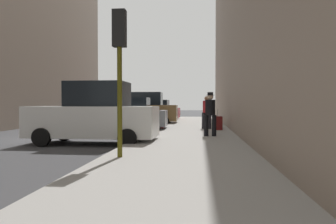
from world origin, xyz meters
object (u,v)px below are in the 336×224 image
object	(u,v)px
parked_bronze_suv	(145,110)
fire_hydrant	(162,122)
parked_gray_coupe	(128,115)
pedestrian_in_red_jacket	(207,111)
rolling_suitcase	(218,123)
traffic_light	(120,51)
parked_red_hatchback	(156,111)
pedestrian_with_fedora	(210,112)
parked_white_van	(94,116)

from	to	relation	value
parked_bronze_suv	fire_hydrant	world-z (taller)	parked_bronze_suv
parked_gray_coupe	pedestrian_in_red_jacket	bearing A→B (deg)	1.31
parked_bronze_suv	rolling_suitcase	world-z (taller)	parked_bronze_suv
parked_gray_coupe	traffic_light	xyz separation A→B (m)	(1.85, -9.25, 1.91)
parked_gray_coupe	rolling_suitcase	xyz separation A→B (m)	(4.71, -0.50, -0.36)
parked_gray_coupe	rolling_suitcase	bearing A→B (deg)	-6.07
parked_red_hatchback	pedestrian_in_red_jacket	bearing A→B (deg)	-69.13
parked_bronze_suv	pedestrian_with_fedora	size ratio (longest dim) A/B	2.61
traffic_light	pedestrian_in_red_jacket	bearing A→B (deg)	76.10
parked_gray_coupe	fire_hydrant	xyz separation A→B (m)	(1.80, 0.12, -0.35)
parked_gray_coupe	traffic_light	size ratio (longest dim) A/B	1.18
parked_white_van	parked_bronze_suv	size ratio (longest dim) A/B	1.00
fire_hydrant	traffic_light	xyz separation A→B (m)	(0.05, -9.37, 2.26)
fire_hydrant	pedestrian_in_red_jacket	xyz separation A→B (m)	(2.36, -0.03, 0.61)
parked_white_van	rolling_suitcase	world-z (taller)	parked_white_van
pedestrian_in_red_jacket	pedestrian_with_fedora	size ratio (longest dim) A/B	0.96
pedestrian_in_red_jacket	pedestrian_with_fedora	distance (m)	3.89
parked_white_van	rolling_suitcase	bearing A→B (deg)	47.21
parked_bronze_suv	fire_hydrant	bearing A→B (deg)	-70.81
rolling_suitcase	traffic_light	bearing A→B (deg)	-108.10
parked_red_hatchback	traffic_light	size ratio (longest dim) A/B	1.19
parked_white_van	pedestrian_in_red_jacket	bearing A→B (deg)	53.78
parked_bronze_suv	rolling_suitcase	size ratio (longest dim) A/B	4.46
parked_red_hatchback	pedestrian_in_red_jacket	distance (m)	11.70
parked_gray_coupe	pedestrian_in_red_jacket	size ratio (longest dim) A/B	2.48
pedestrian_with_fedora	parked_gray_coupe	bearing A→B (deg)	138.15
pedestrian_with_fedora	parked_white_van	bearing A→B (deg)	-156.93
fire_hydrant	rolling_suitcase	size ratio (longest dim) A/B	0.68
fire_hydrant	traffic_light	size ratio (longest dim) A/B	0.20
parked_bronze_suv	rolling_suitcase	xyz separation A→B (m)	(4.71, -5.81, -0.54)
parked_gray_coupe	rolling_suitcase	distance (m)	4.75
pedestrian_in_red_jacket	rolling_suitcase	bearing A→B (deg)	-47.53
parked_white_van	fire_hydrant	bearing A→B (deg)	72.49
parked_red_hatchback	fire_hydrant	bearing A→B (deg)	-80.60
parked_white_van	rolling_suitcase	size ratio (longest dim) A/B	4.45
parked_bronze_suv	pedestrian_in_red_jacket	world-z (taller)	parked_bronze_suv
parked_white_van	pedestrian_with_fedora	world-z (taller)	parked_white_van
fire_hydrant	pedestrian_with_fedora	world-z (taller)	pedestrian_with_fedora
fire_hydrant	pedestrian_in_red_jacket	bearing A→B (deg)	-0.69
parked_red_hatchback	pedestrian_in_red_jacket	size ratio (longest dim) A/B	2.50
pedestrian_in_red_jacket	rolling_suitcase	xyz separation A→B (m)	(0.55, -0.60, -0.61)
parked_gray_coupe	pedestrian_in_red_jacket	world-z (taller)	pedestrian_in_red_jacket
parked_white_van	traffic_light	size ratio (longest dim) A/B	1.29
parked_red_hatchback	traffic_light	bearing A→B (deg)	-84.78
fire_hydrant	pedestrian_in_red_jacket	distance (m)	2.44
fire_hydrant	parked_gray_coupe	bearing A→B (deg)	-176.06
parked_red_hatchback	traffic_light	xyz separation A→B (m)	(1.85, -20.27, 1.91)
fire_hydrant	pedestrian_in_red_jacket	size ratio (longest dim) A/B	0.41
traffic_light	pedestrian_in_red_jacket	xyz separation A→B (m)	(2.31, 9.34, -1.65)
parked_gray_coupe	parked_red_hatchback	size ratio (longest dim) A/B	0.99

